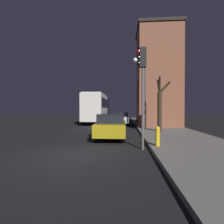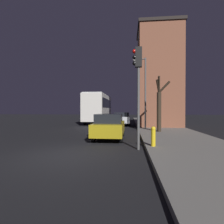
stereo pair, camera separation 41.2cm
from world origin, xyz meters
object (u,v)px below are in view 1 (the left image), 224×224
bare_tree (160,107)px  car_near_lane (112,126)px  traffic_light (142,77)px  car_mid_lane (121,118)px  streetlamp (142,82)px  fire_hydrant (158,136)px  bus (97,107)px

bare_tree → car_near_lane: size_ratio=1.02×
traffic_light → car_mid_lane: 13.05m
streetlamp → fire_hydrant: bearing=-89.8°
bus → car_near_lane: bus is taller
streetlamp → bare_tree: bearing=-55.8°
traffic_light → car_mid_lane: traffic_light is taller
car_near_lane → car_mid_lane: (0.35, 9.82, -0.01)m
bare_tree → car_mid_lane: (-3.17, 7.24, -1.27)m
traffic_light → car_mid_lane: size_ratio=1.19×
bus → streetlamp: bearing=-57.9°
streetlamp → traffic_light: bearing=-95.4°
bus → bare_tree: bearing=-57.5°
car_near_lane → traffic_light: bearing=-60.6°
car_mid_lane → fire_hydrant: 12.87m
streetlamp → bare_tree: 3.08m
car_near_lane → fire_hydrant: 3.74m
fire_hydrant → car_mid_lane: bearing=99.0°
car_mid_lane → car_near_lane: bearing=-92.0°
streetlamp → car_near_lane: size_ratio=1.52×
streetlamp → fire_hydrant: size_ratio=6.86×
bus → fire_hydrant: bus is taller
bare_tree → car_mid_lane: bearing=113.7°
streetlamp → bus: (-5.33, 8.50, -2.01)m
bare_tree → streetlamp: bearing=124.2°
traffic_light → car_near_lane: 4.20m
bare_tree → traffic_light: bearing=-108.8°
bus → traffic_light: bearing=-73.6°
car_near_lane → bus: bearing=103.2°
fire_hydrant → car_near_lane: bearing=129.1°
bus → car_near_lane: size_ratio=2.35×
streetlamp → bus: streetlamp is taller
traffic_light → fire_hydrant: 2.79m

